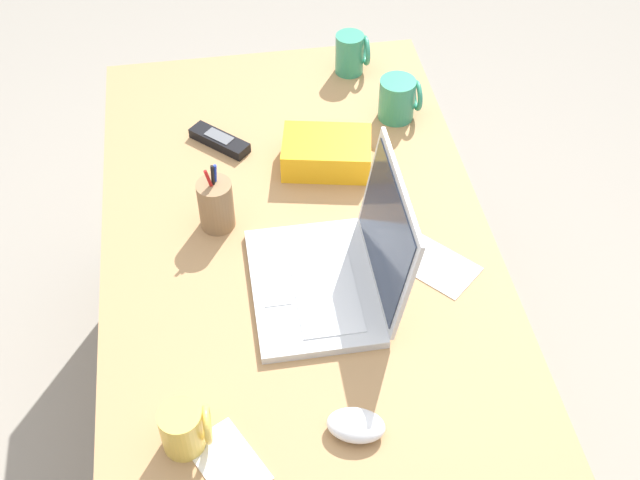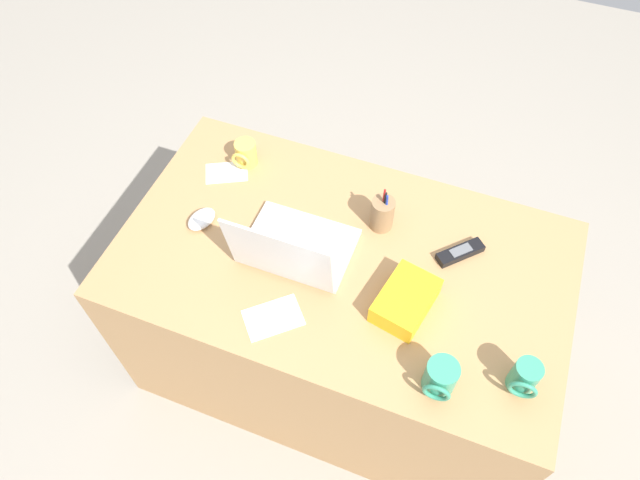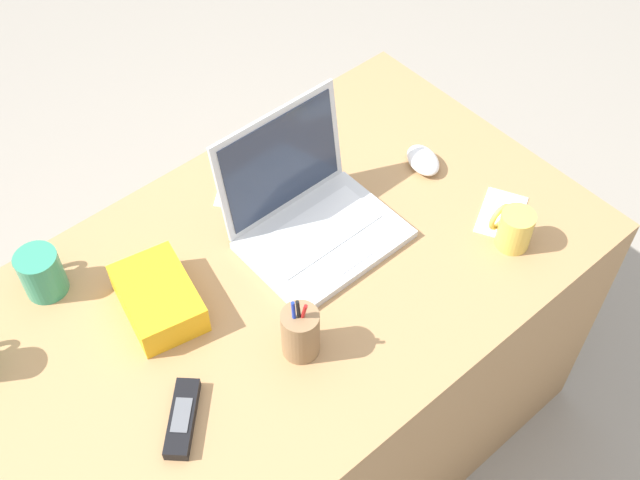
{
  "view_description": "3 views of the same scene",
  "coord_description": "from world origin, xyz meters",
  "px_view_note": "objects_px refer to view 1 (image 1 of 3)",
  "views": [
    {
      "loc": [
        1.18,
        -0.14,
        2.0
      ],
      "look_at": [
        0.08,
        0.03,
        0.82
      ],
      "focal_mm": 46.49,
      "sensor_mm": 36.0,
      "label": 1
    },
    {
      "loc": [
        -0.29,
        0.94,
        2.21
      ],
      "look_at": [
        0.07,
        0.01,
        0.81
      ],
      "focal_mm": 32.27,
      "sensor_mm": 36.0,
      "label": 2
    },
    {
      "loc": [
        -0.59,
        -0.81,
        2.08
      ],
      "look_at": [
        0.09,
        -0.03,
        0.82
      ],
      "focal_mm": 44.96,
      "sensor_mm": 36.0,
      "label": 3
    }
  ],
  "objects_px": {
    "cordless_phone": "(220,140)",
    "snack_bag": "(327,153)",
    "computer_mouse": "(356,425)",
    "coffee_mug_spare": "(398,99)",
    "coffee_mug_white": "(185,429)",
    "coffee_mug_tall": "(351,53)",
    "pen_holder": "(216,204)",
    "laptop": "(338,268)"
  },
  "relations": [
    {
      "from": "cordless_phone",
      "to": "snack_bag",
      "type": "height_order",
      "value": "snack_bag"
    },
    {
      "from": "computer_mouse",
      "to": "coffee_mug_spare",
      "type": "xyz_separation_m",
      "value": [
        -0.84,
        0.26,
        0.03
      ]
    },
    {
      "from": "coffee_mug_white",
      "to": "snack_bag",
      "type": "bearing_deg",
      "value": 152.41
    },
    {
      "from": "coffee_mug_tall",
      "to": "snack_bag",
      "type": "distance_m",
      "value": 0.37
    },
    {
      "from": "computer_mouse",
      "to": "coffee_mug_spare",
      "type": "distance_m",
      "value": 0.88
    },
    {
      "from": "coffee_mug_spare",
      "to": "pen_holder",
      "type": "height_order",
      "value": "pen_holder"
    },
    {
      "from": "cordless_phone",
      "to": "pen_holder",
      "type": "height_order",
      "value": "pen_holder"
    },
    {
      "from": "cordless_phone",
      "to": "pen_holder",
      "type": "bearing_deg",
      "value": -4.97
    },
    {
      "from": "coffee_mug_spare",
      "to": "cordless_phone",
      "type": "relative_size",
      "value": 0.74
    },
    {
      "from": "coffee_mug_tall",
      "to": "coffee_mug_spare",
      "type": "height_order",
      "value": "coffee_mug_tall"
    },
    {
      "from": "coffee_mug_spare",
      "to": "cordless_phone",
      "type": "bearing_deg",
      "value": -84.9
    },
    {
      "from": "coffee_mug_tall",
      "to": "coffee_mug_spare",
      "type": "distance_m",
      "value": 0.22
    },
    {
      "from": "computer_mouse",
      "to": "coffee_mug_white",
      "type": "bearing_deg",
      "value": -76.64
    },
    {
      "from": "coffee_mug_tall",
      "to": "snack_bag",
      "type": "xyz_separation_m",
      "value": [
        0.35,
        -0.12,
        -0.02
      ]
    },
    {
      "from": "coffee_mug_spare",
      "to": "computer_mouse",
      "type": "bearing_deg",
      "value": -17.29
    },
    {
      "from": "computer_mouse",
      "to": "coffee_mug_spare",
      "type": "relative_size",
      "value": 0.97
    },
    {
      "from": "cordless_phone",
      "to": "laptop",
      "type": "bearing_deg",
      "value": 22.76
    },
    {
      "from": "computer_mouse",
      "to": "cordless_phone",
      "type": "relative_size",
      "value": 0.72
    },
    {
      "from": "laptop",
      "to": "coffee_mug_spare",
      "type": "relative_size",
      "value": 3.15
    },
    {
      "from": "laptop",
      "to": "coffee_mug_tall",
      "type": "bearing_deg",
      "value": 167.46
    },
    {
      "from": "coffee_mug_white",
      "to": "snack_bag",
      "type": "distance_m",
      "value": 0.75
    },
    {
      "from": "laptop",
      "to": "pen_holder",
      "type": "xyz_separation_m",
      "value": [
        -0.21,
        -0.22,
        0.0
      ]
    },
    {
      "from": "coffee_mug_white",
      "to": "coffee_mug_tall",
      "type": "height_order",
      "value": "coffee_mug_tall"
    },
    {
      "from": "coffee_mug_white",
      "to": "coffee_mug_spare",
      "type": "bearing_deg",
      "value": 146.14
    },
    {
      "from": "laptop",
      "to": "coffee_mug_tall",
      "type": "xyz_separation_m",
      "value": [
        -0.71,
        0.16,
        -0.0
      ]
    },
    {
      "from": "laptop",
      "to": "coffee_mug_white",
      "type": "xyz_separation_m",
      "value": [
        0.3,
        -0.31,
        -0.01
      ]
    },
    {
      "from": "coffee_mug_tall",
      "to": "snack_bag",
      "type": "bearing_deg",
      "value": -19.04
    },
    {
      "from": "coffee_mug_white",
      "to": "coffee_mug_spare",
      "type": "height_order",
      "value": "coffee_mug_spare"
    },
    {
      "from": "coffee_mug_spare",
      "to": "coffee_mug_tall",
      "type": "bearing_deg",
      "value": -159.13
    },
    {
      "from": "coffee_mug_tall",
      "to": "snack_bag",
      "type": "relative_size",
      "value": 0.54
    },
    {
      "from": "coffee_mug_spare",
      "to": "snack_bag",
      "type": "distance_m",
      "value": 0.25
    },
    {
      "from": "laptop",
      "to": "computer_mouse",
      "type": "xyz_separation_m",
      "value": [
        0.33,
        -0.02,
        -0.03
      ]
    },
    {
      "from": "coffee_mug_spare",
      "to": "snack_bag",
      "type": "height_order",
      "value": "coffee_mug_spare"
    },
    {
      "from": "coffee_mug_tall",
      "to": "pen_holder",
      "type": "distance_m",
      "value": 0.63
    },
    {
      "from": "coffee_mug_tall",
      "to": "pen_holder",
      "type": "xyz_separation_m",
      "value": [
        0.5,
        -0.38,
        0.0
      ]
    },
    {
      "from": "pen_holder",
      "to": "snack_bag",
      "type": "height_order",
      "value": "pen_holder"
    },
    {
      "from": "coffee_mug_white",
      "to": "coffee_mug_spare",
      "type": "xyz_separation_m",
      "value": [
        -0.82,
        0.55,
        0.01
      ]
    },
    {
      "from": "laptop",
      "to": "snack_bag",
      "type": "bearing_deg",
      "value": 174.05
    },
    {
      "from": "laptop",
      "to": "snack_bag",
      "type": "relative_size",
      "value": 1.66
    },
    {
      "from": "laptop",
      "to": "coffee_mug_white",
      "type": "relative_size",
      "value": 3.6
    },
    {
      "from": "laptop",
      "to": "pen_holder",
      "type": "relative_size",
      "value": 2.03
    },
    {
      "from": "laptop",
      "to": "coffee_mug_spare",
      "type": "xyz_separation_m",
      "value": [
        -0.51,
        0.24,
        -0.0
      ]
    }
  ]
}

